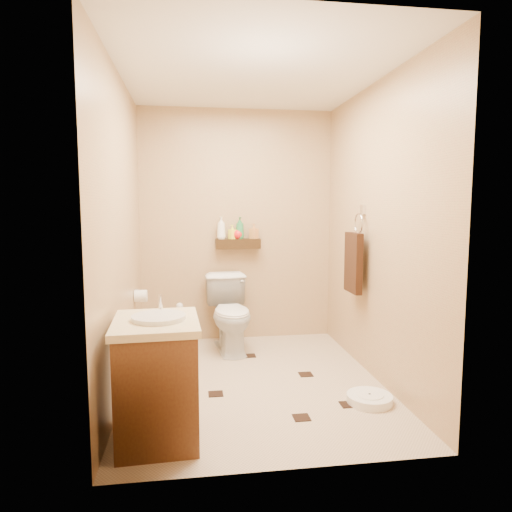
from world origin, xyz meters
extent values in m
plane|color=#CAB194|center=(0.00, 0.00, 0.00)|extent=(2.50, 2.50, 0.00)
cube|color=tan|center=(0.00, 1.25, 1.20)|extent=(2.00, 0.04, 2.40)
cube|color=tan|center=(0.00, -1.25, 1.20)|extent=(2.00, 0.04, 2.40)
cube|color=tan|center=(-1.00, 0.00, 1.20)|extent=(0.04, 2.50, 2.40)
cube|color=tan|center=(1.00, 0.00, 1.20)|extent=(0.04, 2.50, 2.40)
cube|color=silver|center=(0.00, 0.00, 2.40)|extent=(2.00, 2.50, 0.02)
cube|color=#34200E|center=(0.00, 1.17, 1.02)|extent=(0.46, 0.14, 0.10)
cube|color=black|center=(-0.32, -0.21, 0.00)|extent=(0.11, 0.11, 0.01)
cube|color=black|center=(0.45, 0.08, 0.00)|extent=(0.11, 0.11, 0.01)
cube|color=black|center=(0.23, -0.68, 0.00)|extent=(0.11, 0.11, 0.01)
cube|color=black|center=(-0.52, 0.49, 0.00)|extent=(0.11, 0.11, 0.01)
cube|color=black|center=(0.61, -0.53, 0.00)|extent=(0.11, 0.11, 0.01)
cube|color=black|center=(0.05, 0.62, 0.00)|extent=(0.11, 0.11, 0.01)
imported|color=white|center=(-0.11, 0.83, 0.36)|extent=(0.48, 0.75, 0.73)
cube|color=brown|center=(-0.70, -0.80, 0.35)|extent=(0.49, 0.59, 0.69)
cube|color=beige|center=(-0.70, -0.80, 0.72)|extent=(0.53, 0.63, 0.04)
cylinder|color=silver|center=(-0.68, -0.80, 0.74)|extent=(0.32, 0.32, 0.04)
cylinder|color=silver|center=(-0.68, -0.61, 0.80)|extent=(0.03, 0.03, 0.11)
cylinder|color=white|center=(0.77, -0.52, 0.03)|extent=(0.39, 0.39, 0.06)
cylinder|color=white|center=(0.77, -0.52, 0.06)|extent=(0.20, 0.20, 0.01)
cylinder|color=#186056|center=(-0.61, 1.07, 0.05)|extent=(0.10, 0.10, 0.11)
cylinder|color=white|center=(-0.61, 1.07, 0.25)|extent=(0.02, 0.02, 0.31)
sphere|color=white|center=(-0.61, 1.07, 0.40)|extent=(0.07, 0.07, 0.07)
cube|color=silver|center=(0.98, 0.25, 1.38)|extent=(0.03, 0.06, 0.08)
torus|color=silver|center=(0.95, 0.25, 1.26)|extent=(0.02, 0.19, 0.19)
cube|color=#341D0F|center=(0.91, 0.25, 0.92)|extent=(0.06, 0.30, 0.52)
cylinder|color=white|center=(-0.94, 0.65, 0.60)|extent=(0.11, 0.11, 0.11)
cylinder|color=silver|center=(-0.98, 0.65, 0.66)|extent=(0.04, 0.02, 0.02)
imported|color=white|center=(-0.17, 1.17, 1.19)|extent=(0.12, 0.12, 0.23)
imported|color=#FFFC35|center=(-0.06, 1.17, 1.14)|extent=(0.09, 0.09, 0.15)
imported|color=red|center=(0.00, 1.17, 1.14)|extent=(0.12, 0.12, 0.14)
imported|color=#2B8247|center=(0.02, 1.17, 1.18)|extent=(0.11, 0.11, 0.23)
imported|color=#CD8544|center=(0.17, 1.17, 1.15)|extent=(0.10, 0.10, 0.16)
camera|label=1|loc=(-0.49, -3.51, 1.42)|focal=32.00mm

